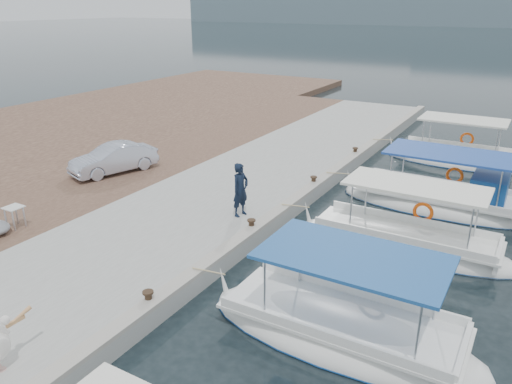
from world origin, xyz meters
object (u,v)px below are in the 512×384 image
fisherman (240,190)px  parked_car (114,159)px  fishing_caique_c (404,245)px  fishing_caique_e (454,160)px  fishing_caique_b (341,333)px  fishing_caique_d (441,203)px

fisherman → parked_car: 7.37m
fishing_caique_c → parked_car: fishing_caique_c is taller
fishing_caique_c → fishing_caique_e: size_ratio=1.07×
fishing_caique_b → fisherman: bearing=142.6°
fishing_caique_d → fisherman: fisherman is taller
fishing_caique_c → fishing_caique_e: (-0.24, 10.58, -0.00)m
fishing_caique_b → fishing_caique_d: bearing=87.3°
fishing_caique_c → fishing_caique_e: bearing=91.3°
fishing_caique_d → fisherman: size_ratio=4.02×
fishing_caique_b → fishing_caique_d: 9.53m
fishing_caique_d → parked_car: bearing=-162.0°
fishing_caique_e → fishing_caique_c: bearing=-88.7°
fishing_caique_b → parked_car: bearing=157.1°
fishing_caique_c → parked_car: (-12.64, -0.04, 0.99)m
fishing_caique_d → fishing_caique_c: bearing=-94.8°
fishing_caique_b → fishing_caique_e: (-0.14, 15.92, 0.00)m
fishing_caique_b → fishing_caique_c: 5.34m
fishing_caique_e → fisherman: bearing=-113.4°
fishing_caique_e → fisherman: (-5.15, -11.87, 1.32)m
fishing_caique_c → fisherman: bearing=-166.6°
fishing_caique_b → fishing_caique_e: same height
fisherman → fishing_caique_e: bearing=-12.1°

